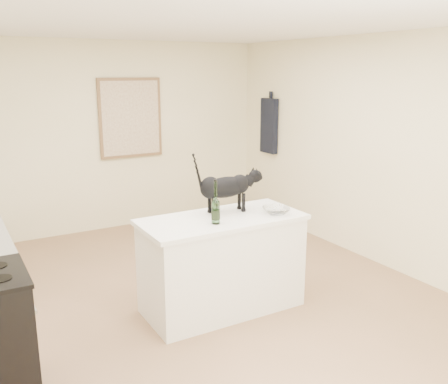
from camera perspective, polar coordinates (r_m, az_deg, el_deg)
floor at (r=4.93m, az=-2.44°, el=-12.58°), size 5.50×5.50×0.00m
ceiling at (r=4.43m, az=-2.80°, el=19.09°), size 5.50×5.50×0.00m
wall_back at (r=7.03m, az=-13.08°, el=6.22°), size 4.50×0.00×4.50m
wall_right at (r=5.87m, az=17.32°, el=4.48°), size 0.00×5.50×5.50m
island_base at (r=4.64m, az=-0.23°, el=-8.51°), size 1.44×0.67×0.86m
island_top at (r=4.48m, az=-0.23°, el=-3.19°), size 1.50×0.70×0.04m
artwork_frame at (r=7.07m, az=-10.77°, el=8.41°), size 0.90×0.03×1.10m
artwork_canvas at (r=7.05m, az=-10.72°, el=8.40°), size 0.82×0.00×1.02m
hanging_garment at (r=7.35m, az=5.23°, el=7.63°), size 0.08×0.34×0.80m
black_cat at (r=4.58m, az=0.19°, el=0.25°), size 0.63×0.25×0.43m
wine_bottle at (r=4.25m, az=-0.98°, el=-1.44°), size 0.08×0.08×0.35m
glass_bowl at (r=4.60m, az=6.04°, el=-2.15°), size 0.33×0.33×0.06m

